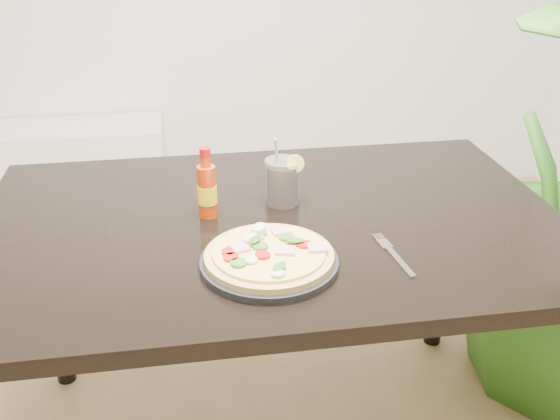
{
  "coord_description": "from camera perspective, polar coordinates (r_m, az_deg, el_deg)",
  "views": [
    {
      "loc": [
        0.01,
        -0.8,
        1.43
      ],
      "look_at": [
        0.2,
        0.4,
        0.83
      ],
      "focal_mm": 40.0,
      "sensor_mm": 36.0,
      "label": 1
    }
  ],
  "objects": [
    {
      "name": "dining_table",
      "position": [
        1.54,
        -0.71,
        -3.5
      ],
      "size": [
        1.4,
        0.9,
        0.75
      ],
      "color": "black",
      "rests_on": "ground"
    },
    {
      "name": "plate",
      "position": [
        1.3,
        -1.0,
        -4.82
      ],
      "size": [
        0.29,
        0.29,
        0.02
      ],
      "primitive_type": "cylinder",
      "color": "black",
      "rests_on": "dining_table"
    },
    {
      "name": "pizza",
      "position": [
        1.29,
        -1.02,
        -4.04
      ],
      "size": [
        0.27,
        0.27,
        0.03
      ],
      "color": "tan",
      "rests_on": "plate"
    },
    {
      "name": "hot_sauce_bottle",
      "position": [
        1.49,
        -6.68,
        1.84
      ],
      "size": [
        0.06,
        0.06,
        0.17
      ],
      "rotation": [
        0.0,
        0.0,
        -0.32
      ],
      "color": "#C3380B",
      "rests_on": "dining_table"
    },
    {
      "name": "cola_cup",
      "position": [
        1.55,
        0.23,
        2.53
      ],
      "size": [
        0.09,
        0.09,
        0.18
      ],
      "rotation": [
        0.0,
        0.0,
        0.38
      ],
      "color": "black",
      "rests_on": "dining_table"
    },
    {
      "name": "fork",
      "position": [
        1.37,
        10.25,
        -3.89
      ],
      "size": [
        0.04,
        0.19,
        0.0
      ],
      "rotation": [
        0.0,
        0.0,
        0.11
      ],
      "color": "silver",
      "rests_on": "dining_table"
    },
    {
      "name": "plant_pot",
      "position": [
        2.3,
        24.07,
        -11.36
      ],
      "size": [
        0.28,
        0.28,
        0.22
      ],
      "primitive_type": "cylinder",
      "color": "brown",
      "rests_on": "ground"
    },
    {
      "name": "media_console",
      "position": [
        3.21,
        -23.0,
        2.56
      ],
      "size": [
        1.4,
        0.34,
        0.5
      ],
      "primitive_type": "cube",
      "color": "white",
      "rests_on": "ground"
    }
  ]
}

